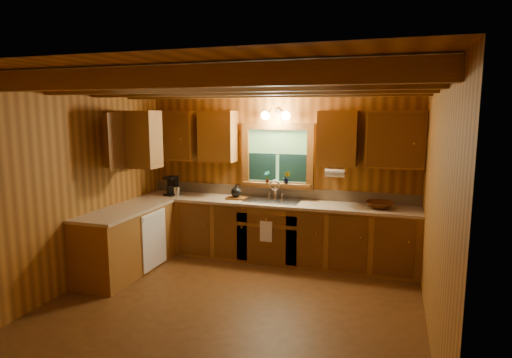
{
  "coord_description": "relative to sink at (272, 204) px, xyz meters",
  "views": [
    {
      "loc": [
        1.68,
        -4.41,
        2.2
      ],
      "look_at": [
        0.0,
        0.8,
        1.35
      ],
      "focal_mm": 29.94,
      "sensor_mm": 36.0,
      "label": 1
    }
  ],
  "objects": [
    {
      "name": "window",
      "position": [
        0.0,
        0.26,
        0.67
      ],
      "size": [
        1.12,
        0.08,
        1.0
      ],
      "color": "brown",
      "rests_on": "room"
    },
    {
      "name": "upper_cabinets",
      "position": [
        -0.56,
        -0.18,
        0.98
      ],
      "size": [
        4.19,
        1.77,
        0.78
      ],
      "color": "brown",
      "rests_on": "room"
    },
    {
      "name": "backsplash",
      "position": [
        0.0,
        0.28,
        0.12
      ],
      "size": [
        4.2,
        0.02,
        0.16
      ],
      "primitive_type": "cube",
      "color": "tan",
      "rests_on": "room"
    },
    {
      "name": "base_cabinets",
      "position": [
        -0.49,
        -0.32,
        -0.43
      ],
      "size": [
        4.2,
        2.22,
        0.86
      ],
      "color": "brown",
      "rests_on": "ground"
    },
    {
      "name": "potted_plant_left",
      "position": [
        -0.14,
        0.2,
        0.38
      ],
      "size": [
        0.11,
        0.1,
        0.18
      ],
      "primitive_type": "imported",
      "rotation": [
        0.0,
        0.0,
        -0.39
      ],
      "color": "#5E3714",
      "rests_on": "window_sill"
    },
    {
      "name": "paper_towel_roll",
      "position": [
        0.92,
        -0.07,
        0.51
      ],
      "size": [
        0.27,
        0.11,
        0.11
      ],
      "primitive_type": "cylinder",
      "rotation": [
        0.0,
        1.57,
        0.0
      ],
      "color": "white",
      "rests_on": "upper_cabinets"
    },
    {
      "name": "ceiling_beams",
      "position": [
        0.0,
        -1.6,
        1.63
      ],
      "size": [
        4.2,
        2.54,
        0.18
      ],
      "color": "brown",
      "rests_on": "room"
    },
    {
      "name": "wicker_basket",
      "position": [
        1.54,
        -0.02,
        0.09
      ],
      "size": [
        0.38,
        0.38,
        0.09
      ],
      "primitive_type": "imported",
      "rotation": [
        0.0,
        0.0,
        0.01
      ],
      "color": "#48230C",
      "rests_on": "countertop"
    },
    {
      "name": "cutting_board",
      "position": [
        -0.57,
        -0.03,
        0.06
      ],
      "size": [
        0.31,
        0.24,
        0.03
      ],
      "primitive_type": "cube",
      "rotation": [
        0.0,
        0.0,
        0.12
      ],
      "color": "#5E3714",
      "rests_on": "countertop"
    },
    {
      "name": "utensil_crock",
      "position": [
        -1.56,
        -0.07,
        0.13
      ],
      "size": [
        0.12,
        0.12,
        0.33
      ],
      "rotation": [
        0.0,
        0.0,
        -0.35
      ],
      "color": "silver",
      "rests_on": "countertop"
    },
    {
      "name": "room",
      "position": [
        0.0,
        -1.6,
        0.44
      ],
      "size": [
        4.2,
        4.2,
        4.2
      ],
      "color": "#593515",
      "rests_on": "ground"
    },
    {
      "name": "coffee_maker",
      "position": [
        -1.65,
        -0.05,
        0.19
      ],
      "size": [
        0.17,
        0.22,
        0.3
      ],
      "rotation": [
        0.0,
        0.0,
        -0.15
      ],
      "color": "black",
      "rests_on": "countertop"
    },
    {
      "name": "dish_towel",
      "position": [
        0.0,
        -0.34,
        -0.34
      ],
      "size": [
        0.18,
        0.01,
        0.3
      ],
      "primitive_type": "cube",
      "color": "white",
      "rests_on": "base_cabinets"
    },
    {
      "name": "wall_sconce",
      "position": [
        0.0,
        0.14,
        1.31
      ],
      "size": [
        0.45,
        0.21,
        0.17
      ],
      "color": "black",
      "rests_on": "room"
    },
    {
      "name": "teakettle",
      "position": [
        -0.57,
        -0.03,
        0.15
      ],
      "size": [
        0.15,
        0.15,
        0.2
      ],
      "rotation": [
        0.0,
        0.0,
        -0.02
      ],
      "color": "black",
      "rests_on": "cutting_board"
    },
    {
      "name": "window_sill",
      "position": [
        0.0,
        0.22,
        0.26
      ],
      "size": [
        1.06,
        0.14,
        0.04
      ],
      "primitive_type": "cube",
      "color": "brown",
      "rests_on": "room"
    },
    {
      "name": "potted_plant_right",
      "position": [
        0.17,
        0.19,
        0.38
      ],
      "size": [
        0.12,
        0.1,
        0.19
      ],
      "primitive_type": "imported",
      "rotation": [
        0.0,
        0.0,
        -0.19
      ],
      "color": "#5E3714",
      "rests_on": "window_sill"
    },
    {
      "name": "countertop",
      "position": [
        -0.48,
        -0.31,
        0.02
      ],
      "size": [
        4.2,
        2.24,
        0.04
      ],
      "color": "tan",
      "rests_on": "base_cabinets"
    },
    {
      "name": "sink",
      "position": [
        0.0,
        0.0,
        0.0
      ],
      "size": [
        0.82,
        0.48,
        0.43
      ],
      "color": "silver",
      "rests_on": "countertop"
    },
    {
      "name": "dishwasher_panel",
      "position": [
        -1.47,
        -0.92,
        -0.43
      ],
      "size": [
        0.02,
        0.6,
        0.8
      ],
      "primitive_type": "cube",
      "color": "white",
      "rests_on": "base_cabinets"
    }
  ]
}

